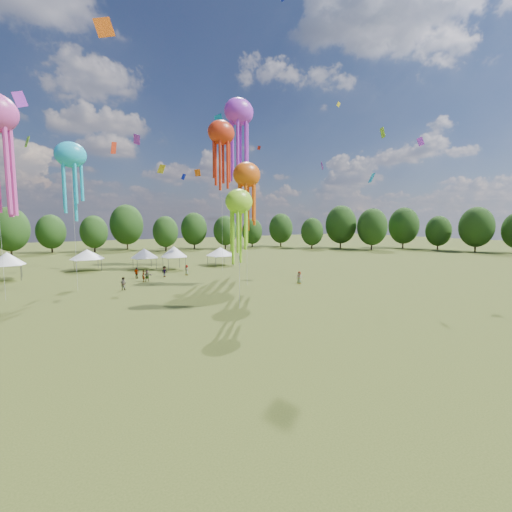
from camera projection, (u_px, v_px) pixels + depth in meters
ground at (440, 390)px, 18.70m from camera, size 300.00×300.00×0.00m
spectator_near at (123, 284)px, 44.88m from camera, size 1.03×1.02×1.68m
spectators_far at (188, 271)px, 55.63m from camera, size 24.38×26.81×1.72m
festival_tents at (132, 254)px, 62.03m from camera, size 39.68×12.04×4.23m
show_kites at (188, 145)px, 53.59m from camera, size 42.73×32.59×31.96m
small_kites at (155, 71)px, 49.23m from camera, size 80.79×55.68×42.03m
treeline at (121, 232)px, 68.64m from camera, size 201.57×95.24×13.43m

